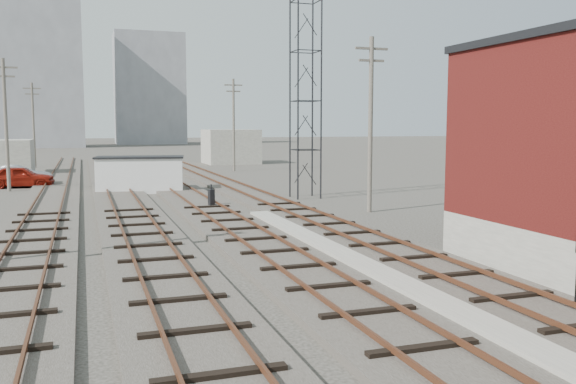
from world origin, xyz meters
name	(u,v)px	position (x,y,z in m)	size (l,w,h in m)	color
ground	(165,171)	(0.00, 60.00, 0.00)	(320.00, 320.00, 0.00)	#282621
track_right	(243,191)	(2.50, 39.00, 0.11)	(3.20, 90.00, 0.39)	#332D28
track_mid_right	(183,193)	(-1.50, 39.00, 0.11)	(3.20, 90.00, 0.39)	#332D28
track_mid_left	(120,195)	(-5.50, 39.00, 0.11)	(3.20, 90.00, 0.39)	#332D28
track_left	(52,198)	(-9.50, 39.00, 0.11)	(3.20, 90.00, 0.39)	#332D28
platform_curb	(398,286)	(0.50, 14.00, 0.13)	(0.90, 28.00, 0.26)	gray
lattice_tower	(305,76)	(5.50, 35.00, 7.50)	(1.60, 1.60, 15.00)	black
utility_pole_left_b	(6,121)	(-12.50, 45.00, 4.80)	(1.80, 0.24, 9.00)	#595147
utility_pole_left_c	(33,123)	(-12.50, 70.00, 4.80)	(1.80, 0.24, 9.00)	#595147
utility_pole_right_a	(371,120)	(6.50, 28.00, 4.80)	(1.80, 0.24, 9.00)	#595147
utility_pole_right_b	(234,122)	(6.50, 58.00, 4.80)	(1.80, 0.24, 9.00)	#595147
apartment_left	(26,73)	(-18.00, 135.00, 15.00)	(22.00, 14.00, 30.00)	gray
apartment_right	(149,90)	(8.00, 150.00, 13.00)	(16.00, 12.00, 26.00)	gray
shed_right	(231,147)	(9.00, 70.00, 2.00)	(6.00, 6.00, 4.00)	gray
switch_stand	(211,198)	(-1.07, 31.94, 0.59)	(0.35, 0.35, 1.24)	black
site_trailer	(140,174)	(-3.99, 41.44, 1.23)	(6.12, 3.42, 2.44)	silver
car_red	(21,177)	(-11.96, 47.40, 0.79)	(1.86, 4.62, 1.58)	maroon
car_silver	(18,176)	(-12.22, 48.43, 0.79)	(1.67, 4.78, 1.58)	#B4B5BC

